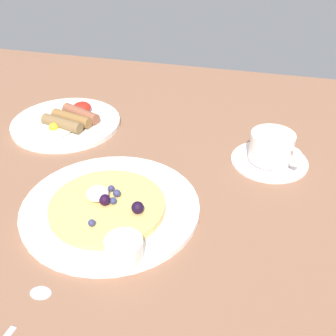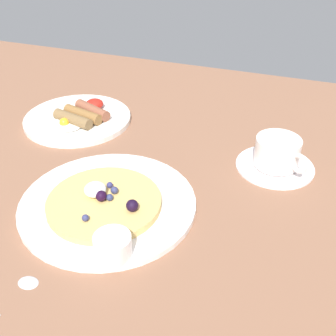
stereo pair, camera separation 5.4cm
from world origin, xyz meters
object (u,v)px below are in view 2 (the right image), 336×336
Objects in this scene: pancake_plate at (108,204)px; teaspoon at (4,307)px; breakfast_plate at (78,119)px; coffee_cup at (278,152)px; coffee_saucer at (275,165)px; syrup_ramekin at (113,245)px.

pancake_plate is 1.67× the size of teaspoon.
pancake_plate is 1.23× the size of breakfast_plate.
teaspoon is at bearing -122.81° from coffee_cup.
coffee_saucer is at bearing 57.36° from teaspoon.
breakfast_plate reaches higher than coffee_saucer.
pancake_plate is 31.62cm from coffee_cup.
pancake_plate reaches higher than coffee_saucer.
pancake_plate is 12.01cm from syrup_ramekin.
teaspoon is at bearing -70.91° from breakfast_plate.
coffee_cup is at bearing -37.35° from coffee_saucer.
syrup_ramekin is (5.95, -10.20, 2.18)cm from pancake_plate.
coffee_saucer reaches higher than teaspoon.
syrup_ramekin is at bearing -120.33° from coffee_saucer.
syrup_ramekin is 15.24cm from teaspoon.
coffee_cup is (0.12, -0.09, 3.07)cm from coffee_saucer.
syrup_ramekin is 0.23× the size of breakfast_plate.
syrup_ramekin is at bearing -59.74° from pancake_plate.
breakfast_plate is at bearing 128.70° from pancake_plate.
syrup_ramekin reaches higher than breakfast_plate.
breakfast_plate is 1.62× the size of coffee_saucer.
breakfast_plate reaches higher than pancake_plate.
syrup_ramekin is at bearing -120.57° from coffee_cup.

